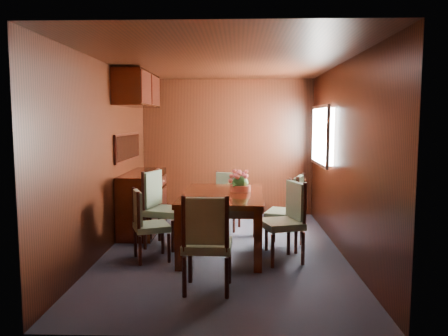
{
  "coord_description": "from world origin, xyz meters",
  "views": [
    {
      "loc": [
        0.19,
        -5.47,
        1.68
      ],
      "look_at": [
        0.0,
        0.26,
        1.05
      ],
      "focal_mm": 35.0,
      "sensor_mm": 36.0,
      "label": 1
    }
  ],
  "objects_px": {
    "chair_left_near": "(146,221)",
    "chair_head": "(207,238)",
    "dining_table": "(223,201)",
    "chair_right_near": "(287,216)",
    "sideboard": "(143,202)",
    "flower_centerpiece": "(240,181)"
  },
  "relations": [
    {
      "from": "chair_left_near",
      "to": "chair_head",
      "type": "relative_size",
      "value": 0.88
    },
    {
      "from": "chair_left_near",
      "to": "chair_head",
      "type": "bearing_deg",
      "value": 17.3
    },
    {
      "from": "dining_table",
      "to": "chair_right_near",
      "type": "height_order",
      "value": "chair_right_near"
    },
    {
      "from": "sideboard",
      "to": "flower_centerpiece",
      "type": "distance_m",
      "value": 1.76
    },
    {
      "from": "chair_head",
      "to": "chair_right_near",
      "type": "bearing_deg",
      "value": 51.06
    },
    {
      "from": "chair_head",
      "to": "flower_centerpiece",
      "type": "bearing_deg",
      "value": 79.58
    },
    {
      "from": "dining_table",
      "to": "flower_centerpiece",
      "type": "distance_m",
      "value": 0.36
    },
    {
      "from": "flower_centerpiece",
      "to": "dining_table",
      "type": "bearing_deg",
      "value": -148.2
    },
    {
      "from": "flower_centerpiece",
      "to": "chair_right_near",
      "type": "bearing_deg",
      "value": -41.14
    },
    {
      "from": "chair_right_near",
      "to": "chair_head",
      "type": "relative_size",
      "value": 0.99
    },
    {
      "from": "chair_right_near",
      "to": "flower_centerpiece",
      "type": "bearing_deg",
      "value": 30.78
    },
    {
      "from": "chair_right_near",
      "to": "chair_head",
      "type": "height_order",
      "value": "chair_head"
    },
    {
      "from": "flower_centerpiece",
      "to": "sideboard",
      "type": "bearing_deg",
      "value": 149.52
    },
    {
      "from": "chair_left_near",
      "to": "chair_right_near",
      "type": "relative_size",
      "value": 0.9
    },
    {
      "from": "sideboard",
      "to": "chair_left_near",
      "type": "xyz_separation_m",
      "value": [
        0.34,
        -1.39,
        0.03
      ]
    },
    {
      "from": "chair_left_near",
      "to": "flower_centerpiece",
      "type": "xyz_separation_m",
      "value": [
        1.13,
        0.53,
        0.42
      ]
    },
    {
      "from": "sideboard",
      "to": "chair_head",
      "type": "xyz_separation_m",
      "value": [
        1.14,
        -2.37,
        0.1
      ]
    },
    {
      "from": "dining_table",
      "to": "chair_head",
      "type": "bearing_deg",
      "value": -92.69
    },
    {
      "from": "chair_right_near",
      "to": "chair_head",
      "type": "distance_m",
      "value": 1.35
    },
    {
      "from": "chair_left_near",
      "to": "flower_centerpiece",
      "type": "height_order",
      "value": "flower_centerpiece"
    },
    {
      "from": "dining_table",
      "to": "sideboard",
      "type": "bearing_deg",
      "value": 142.71
    },
    {
      "from": "dining_table",
      "to": "chair_right_near",
      "type": "relative_size",
      "value": 1.7
    }
  ]
}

